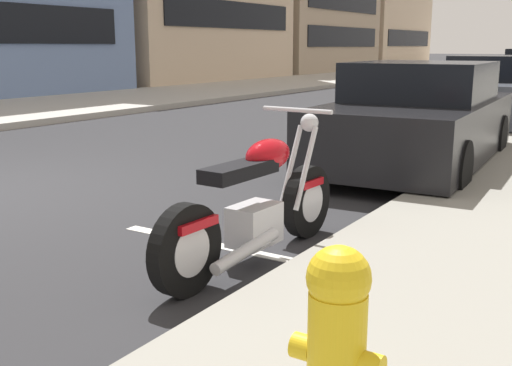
{
  "coord_description": "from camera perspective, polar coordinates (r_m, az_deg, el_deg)",
  "views": [
    {
      "loc": [
        -3.86,
        -6.18,
        1.58
      ],
      "look_at": [
        0.1,
        -3.67,
        0.53
      ],
      "focal_mm": 43.41,
      "sensor_mm": 36.0,
      "label": 1
    }
  ],
  "objects": [
    {
      "name": "parked_car_far_down_curb",
      "position": [
        13.52,
        21.42,
        7.76
      ],
      "size": [
        4.47,
        1.8,
        1.39
      ],
      "rotation": [
        0.0,
        0.0,
        -0.0
      ],
      "color": "#4C515B",
      "rests_on": "ground"
    },
    {
      "name": "parked_motorcycle",
      "position": [
        4.56,
        0.07,
        -2.19
      ],
      "size": [
        2.15,
        0.62,
        1.1
      ],
      "rotation": [
        0.0,
        0.0,
        -0.04
      ],
      "color": "black",
      "rests_on": "ground"
    },
    {
      "name": "parking_stall_stripe",
      "position": [
        4.94,
        -2.14,
        -6.04
      ],
      "size": [
        0.12,
        2.2,
        0.01
      ],
      "primitive_type": "cube",
      "color": "silver",
      "rests_on": "ground"
    },
    {
      "name": "fire_hydrant",
      "position": [
        2.37,
        7.47,
        -13.77
      ],
      "size": [
        0.24,
        0.36,
        0.74
      ],
      "color": "gold",
      "rests_on": "sidewalk_near_curb"
    },
    {
      "name": "townhouse_corner_block",
      "position": [
        49.03,
        8.48,
        16.18
      ],
      "size": [
        10.24,
        9.82,
        9.65
      ],
      "color": "beige",
      "rests_on": "ground"
    },
    {
      "name": "parked_car_behind_motorcycle",
      "position": [
        8.31,
        14.71,
        5.66
      ],
      "size": [
        4.2,
        1.99,
        1.38
      ],
      "rotation": [
        0.0,
        0.0,
        0.06
      ],
      "color": "black",
      "rests_on": "ground"
    },
    {
      "name": "sidewalk_far_curb",
      "position": [
        20.44,
        -6.7,
        8.2
      ],
      "size": [
        120.0,
        5.0,
        0.14
      ],
      "primitive_type": "cube",
      "color": "#ADA89E",
      "rests_on": "ground"
    }
  ]
}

